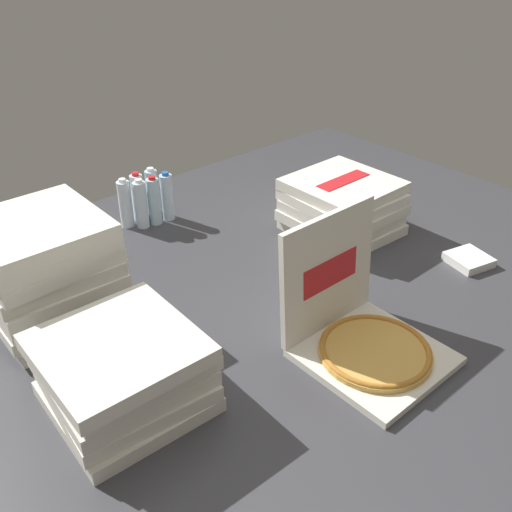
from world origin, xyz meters
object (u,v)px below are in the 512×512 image
at_px(water_bottle_1, 155,201).
at_px(water_bottle_2, 141,204).
at_px(pizza_stack_left_near, 342,207).
at_px(water_bottle_4, 138,197).
at_px(pizza_stack_right_far, 45,270).
at_px(water_bottle_0, 125,204).
at_px(pizza_stack_center_near, 123,370).
at_px(water_bottle_5, 167,197).
at_px(water_bottle_3, 153,192).
at_px(napkin_pile, 469,260).
at_px(open_pizza_box, 361,330).

distance_m(water_bottle_1, water_bottle_2, 0.07).
relative_size(pizza_stack_left_near, water_bottle_1, 1.91).
bearing_deg(water_bottle_4, pizza_stack_right_far, -144.85).
height_order(water_bottle_0, water_bottle_4, same).
bearing_deg(water_bottle_2, water_bottle_4, 68.30).
distance_m(pizza_stack_center_near, water_bottle_5, 1.17).
xyz_separation_m(pizza_stack_center_near, water_bottle_3, (0.73, 0.99, -0.01)).
distance_m(water_bottle_2, water_bottle_5, 0.13).
bearing_deg(pizza_stack_left_near, pizza_stack_right_far, 168.30).
xyz_separation_m(water_bottle_3, napkin_pile, (0.73, -1.24, -0.09)).
distance_m(pizza_stack_center_near, pizza_stack_left_near, 1.31).
relative_size(water_bottle_5, napkin_pile, 1.53).
distance_m(water_bottle_0, water_bottle_3, 0.16).
bearing_deg(water_bottle_1, pizza_stack_left_near, -46.37).
distance_m(pizza_stack_center_near, napkin_pile, 1.49).
height_order(water_bottle_0, water_bottle_2, same).
bearing_deg(water_bottle_1, open_pizza_box, -89.41).
distance_m(open_pizza_box, pizza_stack_center_near, 0.77).
height_order(open_pizza_box, pizza_stack_center_near, open_pizza_box).
distance_m(open_pizza_box, water_bottle_1, 1.21).
xyz_separation_m(pizza_stack_right_far, water_bottle_0, (0.55, 0.42, -0.08)).
bearing_deg(water_bottle_3, water_bottle_5, -74.21).
bearing_deg(napkin_pile, pizza_stack_left_near, 109.09).
bearing_deg(napkin_pile, water_bottle_0, 126.21).
bearing_deg(open_pizza_box, water_bottle_0, 95.85).
height_order(open_pizza_box, water_bottle_2, open_pizza_box).
xyz_separation_m(open_pizza_box, pizza_stack_left_near, (0.58, 0.59, 0.03)).
distance_m(water_bottle_2, water_bottle_3, 0.13).
xyz_separation_m(open_pizza_box, pizza_stack_center_near, (-0.70, 0.31, 0.03)).
height_order(water_bottle_3, napkin_pile, water_bottle_3).
relative_size(water_bottle_0, water_bottle_1, 1.00).
height_order(water_bottle_0, napkin_pile, water_bottle_0).
xyz_separation_m(open_pizza_box, water_bottle_1, (-0.01, 1.21, 0.03)).
distance_m(open_pizza_box, water_bottle_3, 1.30).
bearing_deg(napkin_pile, water_bottle_2, 125.82).
bearing_deg(open_pizza_box, napkin_pile, 4.09).
height_order(pizza_stack_right_far, water_bottle_5, pizza_stack_right_far).
distance_m(pizza_stack_center_near, water_bottle_0, 1.12).
relative_size(open_pizza_box, water_bottle_2, 1.94).
height_order(pizza_stack_right_far, pizza_stack_left_near, pizza_stack_right_far).
xyz_separation_m(pizza_stack_left_near, napkin_pile, (0.19, -0.54, -0.10)).
relative_size(pizza_stack_center_near, napkin_pile, 2.99).
xyz_separation_m(pizza_stack_center_near, water_bottle_0, (0.57, 0.96, -0.01)).
relative_size(water_bottle_0, water_bottle_2, 1.00).
xyz_separation_m(pizza_stack_center_near, water_bottle_5, (0.75, 0.90, -0.01)).
bearing_deg(water_bottle_1, water_bottle_5, -1.24).
xyz_separation_m(water_bottle_0, water_bottle_5, (0.18, -0.06, 0.00)).
distance_m(water_bottle_0, napkin_pile, 1.52).
height_order(pizza_stack_left_near, water_bottle_0, pizza_stack_left_near).
relative_size(pizza_stack_right_far, water_bottle_0, 1.91).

